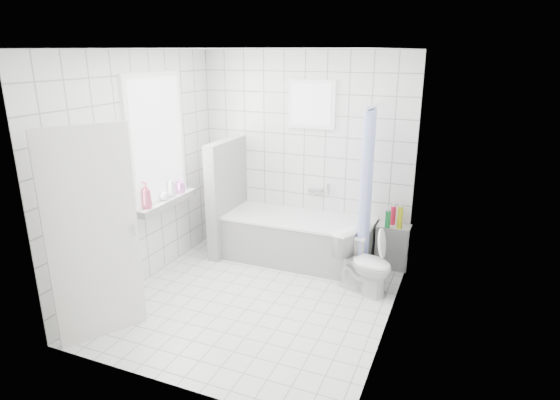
% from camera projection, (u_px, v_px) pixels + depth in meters
% --- Properties ---
extents(ground, '(3.00, 3.00, 0.00)m').
position_uv_depth(ground, '(256.00, 299.00, 5.09)').
color(ground, white).
rests_on(ground, ground).
extents(ceiling, '(3.00, 3.00, 0.00)m').
position_uv_depth(ceiling, '(251.00, 49.00, 4.30)').
color(ceiling, white).
rests_on(ceiling, ground).
extents(wall_back, '(2.80, 0.02, 2.60)m').
position_uv_depth(wall_back, '(304.00, 155.00, 6.02)').
color(wall_back, white).
rests_on(wall_back, ground).
extents(wall_front, '(2.80, 0.02, 2.60)m').
position_uv_depth(wall_front, '(164.00, 237.00, 3.38)').
color(wall_front, white).
rests_on(wall_front, ground).
extents(wall_left, '(0.02, 3.00, 2.60)m').
position_uv_depth(wall_left, '(140.00, 171.00, 5.21)').
color(wall_left, white).
rests_on(wall_left, ground).
extents(wall_right, '(0.02, 3.00, 2.60)m').
position_uv_depth(wall_right, '(395.00, 201.00, 4.19)').
color(wall_right, white).
rests_on(wall_right, ground).
extents(window_left, '(0.01, 0.90, 1.40)m').
position_uv_depth(window_left, '(158.00, 140.00, 5.36)').
color(window_left, white).
rests_on(window_left, wall_left).
extents(window_back, '(0.50, 0.01, 0.50)m').
position_uv_depth(window_back, '(311.00, 105.00, 5.74)').
color(window_back, white).
rests_on(window_back, wall_back).
extents(window_sill, '(0.18, 1.02, 0.08)m').
position_uv_depth(window_sill, '(166.00, 202.00, 5.57)').
color(window_sill, white).
rests_on(window_sill, wall_left).
extents(door, '(0.44, 0.71, 2.00)m').
position_uv_depth(door, '(94.00, 237.00, 4.17)').
color(door, silver).
rests_on(door, ground).
extents(bathtub, '(1.86, 0.77, 0.58)m').
position_uv_depth(bathtub, '(299.00, 239.00, 5.97)').
color(bathtub, white).
rests_on(bathtub, ground).
extents(partition_wall, '(0.15, 0.85, 1.50)m').
position_uv_depth(partition_wall, '(227.00, 197.00, 6.14)').
color(partition_wall, white).
rests_on(partition_wall, ground).
extents(tiled_ledge, '(0.40, 0.24, 0.55)m').
position_uv_depth(tiled_ledge, '(393.00, 246.00, 5.78)').
color(tiled_ledge, white).
rests_on(tiled_ledge, ground).
extents(toilet, '(0.74, 0.56, 0.67)m').
position_uv_depth(toilet, '(364.00, 263.00, 5.19)').
color(toilet, white).
rests_on(toilet, ground).
extents(curtain_rod, '(0.02, 0.80, 0.02)m').
position_uv_depth(curtain_rod, '(374.00, 107.00, 5.11)').
color(curtain_rod, silver).
rests_on(curtain_rod, wall_back).
extents(shower_curtain, '(0.14, 0.48, 1.78)m').
position_uv_depth(shower_curtain, '(367.00, 189.00, 5.27)').
color(shower_curtain, '#4659CE').
rests_on(shower_curtain, curtain_rod).
extents(tub_faucet, '(0.18, 0.06, 0.06)m').
position_uv_depth(tub_faucet, '(315.00, 191.00, 6.05)').
color(tub_faucet, silver).
rests_on(tub_faucet, wall_back).
extents(sill_bottles, '(0.15, 0.76, 0.30)m').
position_uv_depth(sill_bottles, '(162.00, 191.00, 5.45)').
color(sill_bottles, silver).
rests_on(sill_bottles, window_sill).
extents(ledge_bottles, '(0.20, 0.19, 0.27)m').
position_uv_depth(ledge_bottles, '(394.00, 217.00, 5.62)').
color(ledge_bottles, '#168638').
rests_on(ledge_bottles, tiled_ledge).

